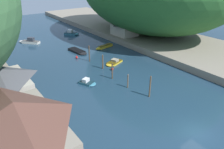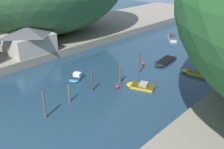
# 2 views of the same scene
# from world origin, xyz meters

# --- Properties ---
(water_surface) EXTENTS (130.00, 130.00, 0.00)m
(water_surface) POSITION_xyz_m (0.00, 30.00, 0.00)
(water_surface) COLOR #1E384C
(water_surface) RESTS_ON ground
(right_bank) EXTENTS (22.00, 120.00, 1.49)m
(right_bank) POSITION_xyz_m (25.41, 30.00, 0.74)
(right_bank) COLOR gray
(right_bank) RESTS_ON ground
(waterfront_building) EXTENTS (7.17, 11.32, 7.34)m
(waterfront_building) POSITION_xyz_m (-18.85, 5.54, 5.28)
(waterfront_building) COLOR gray
(waterfront_building) RESTS_ON left_bank
(boathouse_shed) EXTENTS (7.29, 8.72, 5.04)m
(boathouse_shed) POSITION_xyz_m (-17.88, 19.16, 4.09)
(boathouse_shed) COLOR #B2A899
(boathouse_shed) RESTS_ON left_bank
(right_bank_cottage) EXTENTS (5.73, 7.40, 4.50)m
(right_bank_cottage) POSITION_xyz_m (18.37, 37.03, 3.81)
(right_bank_cottage) COLOR #B2A899
(right_bank_cottage) RESTS_ON right_bank
(boat_red_skiff) EXTENTS (2.88, 3.62, 0.99)m
(boat_red_skiff) POSITION_xyz_m (-4.33, 19.41, 0.30)
(boat_red_skiff) COLOR teal
(boat_red_skiff) RESTS_ON water_surface
(boat_far_right_bank) EXTENTS (5.14, 5.67, 1.68)m
(boat_far_right_bank) POSITION_xyz_m (-5.21, 50.17, 0.51)
(boat_far_right_bank) COLOR silver
(boat_far_right_bank) RESTS_ON water_surface
(boat_near_quay) EXTENTS (4.76, 3.37, 0.86)m
(boat_near_quay) POSITION_xyz_m (5.04, 24.29, 0.27)
(boat_near_quay) COLOR gold
(boat_near_quay) RESTS_ON water_surface
(boat_cabin_cruiser) EXTENTS (4.63, 4.83, 1.58)m
(boat_cabin_cruiser) POSITION_xyz_m (8.60, 51.25, 0.49)
(boat_cabin_cruiser) COLOR teal
(boat_cabin_cruiser) RESTS_ON water_surface
(boat_far_upstream) EXTENTS (5.79, 2.29, 0.62)m
(boat_far_upstream) POSITION_xyz_m (9.27, 34.46, 0.30)
(boat_far_upstream) COLOR gold
(boat_far_upstream) RESTS_ON water_surface
(boat_yellow_tender) EXTENTS (2.72, 6.37, 0.50)m
(boat_yellow_tender) POSITION_xyz_m (2.31, 35.31, 0.24)
(boat_yellow_tender) COLOR black
(boat_yellow_tender) RESTS_ON water_surface
(mooring_post_nearest) EXTENTS (0.24, 0.24, 3.70)m
(mooring_post_nearest) POSITION_xyz_m (1.48, 9.80, 1.86)
(mooring_post_nearest) COLOR brown
(mooring_post_nearest) RESTS_ON water_surface
(mooring_post_second) EXTENTS (0.21, 0.21, 2.55)m
(mooring_post_second) POSITION_xyz_m (0.61, 14.18, 1.28)
(mooring_post_second) COLOR brown
(mooring_post_second) RESTS_ON water_surface
(mooring_post_middle) EXTENTS (0.24, 0.24, 3.18)m
(mooring_post_middle) POSITION_xyz_m (0.47, 18.51, 1.60)
(mooring_post_middle) COLOR #4C3D2D
(mooring_post_middle) RESTS_ON water_surface
(mooring_post_fourth) EXTENTS (0.28, 0.28, 3.09)m
(mooring_post_fourth) POSITION_xyz_m (1.64, 23.43, 1.55)
(mooring_post_fourth) COLOR brown
(mooring_post_fourth) RESTS_ON water_surface
(mooring_post_farthest) EXTENTS (0.26, 0.26, 3.66)m
(mooring_post_farthest) POSITION_xyz_m (1.52, 28.57, 1.84)
(mooring_post_farthest) COLOR #4C3D2D
(mooring_post_farthest) RESTS_ON water_surface
(channel_buoy_near) EXTENTS (0.55, 0.55, 0.82)m
(channel_buoy_near) POSITION_xyz_m (-0.02, 31.74, 0.32)
(channel_buoy_near) COLOR red
(channel_buoy_near) RESTS_ON water_surface
(channel_buoy_far) EXTENTS (0.57, 0.57, 0.85)m
(channel_buoy_far) POSITION_xyz_m (2.72, 21.63, 0.33)
(channel_buoy_far) COLOR red
(channel_buoy_far) RESTS_ON water_surface
(person_on_quay) EXTENTS (0.26, 0.40, 1.69)m
(person_on_quay) POSITION_xyz_m (-16.10, 5.78, 2.46)
(person_on_quay) COLOR #282D3D
(person_on_quay) RESTS_ON left_bank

